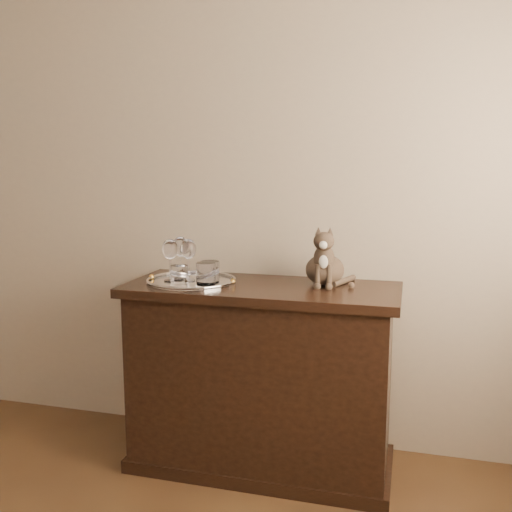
{
  "coord_description": "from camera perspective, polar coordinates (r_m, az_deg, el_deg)",
  "views": [
    {
      "loc": [
        1.23,
        -0.43,
        1.37
      ],
      "look_at": [
        0.57,
        1.95,
        0.98
      ],
      "focal_mm": 40.0,
      "sensor_mm": 36.0,
      "label": 1
    }
  ],
  "objects": [
    {
      "name": "wall_back",
      "position": [
        2.95,
        -9.34,
        8.52
      ],
      "size": [
        4.0,
        0.1,
        2.7
      ],
      "primitive_type": "cube",
      "color": "#BFAC8F",
      "rests_on": "ground"
    },
    {
      "name": "sideboard",
      "position": [
        2.63,
        0.52,
        -12.04
      ],
      "size": [
        1.2,
        0.5,
        0.85
      ],
      "primitive_type": null,
      "color": "black",
      "rests_on": "ground"
    },
    {
      "name": "tray",
      "position": [
        2.58,
        -6.47,
        -2.59
      ],
      "size": [
        0.4,
        0.4,
        0.01
      ],
      "primitive_type": "cylinder",
      "color": "silver",
      "rests_on": "sideboard"
    },
    {
      "name": "wine_glass_a",
      "position": [
        2.62,
        -7.53,
        -0.16
      ],
      "size": [
        0.07,
        0.07,
        0.19
      ],
      "primitive_type": null,
      "color": "white",
      "rests_on": "tray"
    },
    {
      "name": "wine_glass_c",
      "position": [
        2.57,
        -8.58,
        -0.42
      ],
      "size": [
        0.07,
        0.07,
        0.19
      ],
      "primitive_type": null,
      "color": "white",
      "rests_on": "tray"
    },
    {
      "name": "wine_glass_d",
      "position": [
        2.57,
        -6.78,
        -0.39
      ],
      "size": [
        0.07,
        0.07,
        0.19
      ],
      "primitive_type": null,
      "color": "silver",
      "rests_on": "tray"
    },
    {
      "name": "tumbler_a",
      "position": [
        2.49,
        -5.05,
        -1.77
      ],
      "size": [
        0.09,
        0.09,
        0.1
      ],
      "primitive_type": "cylinder",
      "color": "silver",
      "rests_on": "tray"
    },
    {
      "name": "tumbler_b",
      "position": [
        2.51,
        -7.69,
        -1.87
      ],
      "size": [
        0.07,
        0.07,
        0.08
      ],
      "primitive_type": "cylinder",
      "color": "silver",
      "rests_on": "tray"
    },
    {
      "name": "tumbler_c",
      "position": [
        2.53,
        -4.65,
        -1.6
      ],
      "size": [
        0.08,
        0.08,
        0.09
      ],
      "primitive_type": "cylinder",
      "color": "white",
      "rests_on": "tray"
    },
    {
      "name": "cat",
      "position": [
        2.53,
        6.92,
        0.12
      ],
      "size": [
        0.28,
        0.27,
        0.26
      ],
      "primitive_type": null,
      "rotation": [
        0.0,
        0.0,
        0.08
      ],
      "color": "brown",
      "rests_on": "sideboard"
    }
  ]
}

